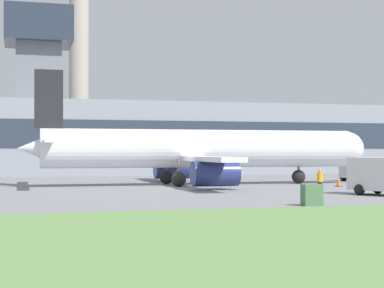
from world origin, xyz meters
name	(u,v)px	position (x,y,z in m)	size (l,w,h in m)	color
ground_plane	(188,188)	(0.00, 0.00, 0.00)	(400.00, 400.00, 0.00)	gray
terminal_building	(116,135)	(-0.58, 33.62, 4.77)	(87.22, 15.63, 20.12)	#8C939E
smokestack_left	(79,57)	(-2.32, 66.05, 19.15)	(3.91, 3.91, 37.98)	#B2A899
airplane	(198,150)	(1.92, 3.83, 2.84)	(29.38, 23.63, 9.09)	white
pushback_tug	(360,171)	(18.31, 6.53, 0.94)	(3.75, 3.01, 2.08)	white
ground_crew_person	(320,181)	(6.33, -9.30, 0.84)	(0.45, 0.45, 1.65)	#23283D
traffic_cone_near_nose	(338,182)	(12.05, -1.02, 0.34)	(0.51, 0.51, 0.73)	black
utility_cabinet	(312,195)	(2.08, -16.98, 0.54)	(1.00, 0.61, 1.09)	#4C724C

